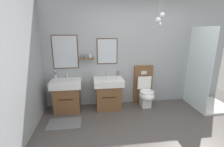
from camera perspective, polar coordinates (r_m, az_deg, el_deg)
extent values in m
cube|color=#999EA3|center=(4.15, 8.47, 7.16)|extent=(4.78, 0.12, 2.62)
cube|color=#4C301E|center=(3.96, -16.17, 7.29)|extent=(0.59, 0.02, 0.79)
cube|color=silver|center=(3.95, -16.19, 7.27)|extent=(0.55, 0.01, 0.75)
cube|color=#4C301E|center=(3.94, -1.72, 7.84)|extent=(0.50, 0.02, 0.62)
cube|color=silver|center=(3.93, -1.70, 7.82)|extent=(0.46, 0.01, 0.58)
cube|color=brown|center=(3.87, -8.90, 5.25)|extent=(0.36, 0.14, 0.02)
cylinder|color=slate|center=(3.86, -10.65, 5.94)|extent=(0.06, 0.06, 0.08)
cone|color=slate|center=(3.86, -9.18, 6.13)|extent=(0.08, 0.08, 0.10)
cylinder|color=silver|center=(3.86, -7.78, 6.15)|extent=(0.06, 0.06, 0.09)
cylinder|color=gray|center=(3.81, 17.66, 22.80)|extent=(0.01, 0.01, 0.38)
sphere|color=silver|center=(3.78, 17.35, 19.17)|extent=(0.10, 0.10, 0.10)
cylinder|color=gray|center=(3.74, 16.32, 22.20)|extent=(0.01, 0.01, 0.49)
sphere|color=silver|center=(3.71, 15.96, 17.68)|extent=(0.11, 0.11, 0.11)
cylinder|color=gray|center=(3.78, 16.83, 21.47)|extent=(0.01, 0.01, 0.57)
sphere|color=silver|center=(3.75, 16.42, 16.37)|extent=(0.08, 0.08, 0.08)
cube|color=slate|center=(3.63, -16.44, -16.56)|extent=(0.68, 0.44, 0.01)
cube|color=brown|center=(4.04, -15.48, -8.43)|extent=(0.59, 0.48, 0.60)
cube|color=#342214|center=(3.79, -16.04, -8.92)|extent=(0.32, 0.01, 0.02)
cube|color=white|center=(3.91, -15.87, -3.38)|extent=(0.70, 0.53, 0.15)
cube|color=silver|center=(3.86, -15.99, -2.64)|extent=(0.43, 0.29, 0.03)
cylinder|color=silver|center=(4.07, -15.59, -0.65)|extent=(0.03, 0.03, 0.11)
cylinder|color=silver|center=(4.01, -15.74, -0.20)|extent=(0.02, 0.11, 0.02)
cube|color=brown|center=(4.01, -1.27, -7.99)|extent=(0.59, 0.48, 0.60)
cube|color=#342214|center=(3.76, -0.86, -8.45)|extent=(0.32, 0.01, 0.02)
cube|color=white|center=(3.88, -1.30, -2.89)|extent=(0.70, 0.53, 0.15)
cube|color=silver|center=(3.83, -1.26, -2.15)|extent=(0.43, 0.29, 0.03)
cylinder|color=silver|center=(4.05, -1.65, -0.17)|extent=(0.03, 0.03, 0.11)
cylinder|color=silver|center=(3.98, -1.57, 0.29)|extent=(0.02, 0.11, 0.02)
cube|color=brown|center=(4.33, 10.78, -3.65)|extent=(0.48, 0.10, 1.00)
cube|color=silver|center=(4.19, 11.23, 0.27)|extent=(0.15, 0.01, 0.09)
cube|color=white|center=(4.21, 11.69, -9.05)|extent=(0.22, 0.30, 0.34)
ellipsoid|color=white|center=(4.09, 12.16, -7.58)|extent=(0.37, 0.46, 0.24)
torus|color=white|center=(4.05, 12.24, -6.34)|extent=(0.35, 0.35, 0.04)
cube|color=white|center=(4.19, 11.36, -3.22)|extent=(0.35, 0.03, 0.33)
cylinder|color=silver|center=(4.09, -19.37, -0.99)|extent=(0.07, 0.07, 0.09)
cylinder|color=#2D84DB|center=(4.07, -19.25, -0.23)|extent=(0.01, 0.02, 0.17)
cube|color=white|center=(4.05, -19.37, 0.87)|extent=(0.01, 0.02, 0.03)
cylinder|color=#DB3847|center=(4.09, -19.53, -0.17)|extent=(0.03, 0.02, 0.17)
cube|color=white|center=(4.07, -19.47, 1.03)|extent=(0.02, 0.02, 0.03)
cylinder|color=#33B266|center=(4.07, -19.56, -0.37)|extent=(0.04, 0.01, 0.15)
cube|color=white|center=(4.05, -19.46, 0.68)|extent=(0.02, 0.02, 0.03)
cylinder|color=gray|center=(4.06, 2.29, 0.05)|extent=(0.06, 0.06, 0.13)
cylinder|color=silver|center=(4.04, 2.30, 1.21)|extent=(0.02, 0.02, 0.04)
cube|color=white|center=(4.85, 30.98, -9.55)|extent=(0.86, 0.88, 0.05)
cube|color=silver|center=(4.31, 28.26, 1.60)|extent=(0.02, 0.88, 1.90)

